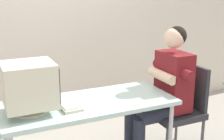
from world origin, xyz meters
The scene contains 6 objects.
wall_back centered at (0.30, 1.40, 1.50)m, with size 8.00×0.10×3.00m, color beige.
desk centered at (0.00, 0.00, 0.67)m, with size 1.45×0.62×0.73m.
crt_monitor centered at (-0.48, -0.03, 0.94)m, with size 0.38×0.34×0.39m.
keyboard centered at (-0.19, 0.02, 0.74)m, with size 0.17×0.42×0.03m.
office_chair centered at (0.98, 0.05, 0.51)m, with size 0.48×0.48×0.91m.
person_seated centered at (0.78, 0.05, 0.71)m, with size 0.71×0.56×1.31m.
Camera 1 is at (-0.82, -2.24, 1.65)m, focal length 48.70 mm.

